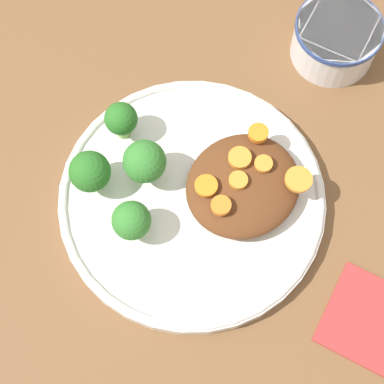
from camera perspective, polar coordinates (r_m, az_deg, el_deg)
The scene contains 15 objects.
ground_plane at distance 0.67m, azimuth -0.00°, elevation -0.98°, with size 4.00×4.00×0.00m, color brown.
plate at distance 0.66m, azimuth -0.00°, elevation -0.64°, with size 0.27×0.27×0.02m.
dip_bowl at distance 0.75m, azimuth 12.68°, elevation 13.21°, with size 0.10×0.10×0.05m.
stew_mound at distance 0.64m, azimuth 4.55°, elevation 0.60°, with size 0.11×0.12×0.03m, color #5B3319.
broccoli_floret_0 at distance 0.63m, azimuth -4.23°, elevation 2.66°, with size 0.04×0.04×0.06m.
broccoli_floret_1 at distance 0.66m, azimuth -6.31°, elevation 6.41°, with size 0.03×0.03×0.05m.
broccoli_floret_2 at distance 0.62m, azimuth -5.39°, elevation -2.60°, with size 0.04×0.04×0.05m.
broccoli_floret_3 at distance 0.64m, azimuth -9.06°, elevation 1.78°, with size 0.04×0.04×0.05m.
carrot_slice_0 at distance 0.64m, azimuth 6.37°, elevation 2.51°, with size 0.02×0.02×0.00m, color orange.
carrot_slice_1 at distance 0.64m, azimuth 4.26°, elevation 3.04°, with size 0.02×0.02×0.01m, color orange.
carrot_slice_2 at distance 0.63m, azimuth 9.45°, elevation 1.11°, with size 0.03×0.03×0.00m, color orange.
carrot_slice_3 at distance 0.65m, azimuth 6.05°, elevation 5.09°, with size 0.02×0.02×0.01m, color orange.
carrot_slice_4 at distance 0.63m, azimuth 4.13°, elevation 1.05°, with size 0.02×0.02×0.01m, color orange.
carrot_slice_5 at distance 0.62m, azimuth 2.60°, elevation -1.21°, with size 0.02×0.02×0.01m, color orange.
carrot_slice_6 at distance 0.62m, azimuth 1.27°, elevation 0.56°, with size 0.02×0.02×0.00m, color orange.
Camera 1 is at (-0.18, 0.15, 0.63)m, focal length 60.00 mm.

